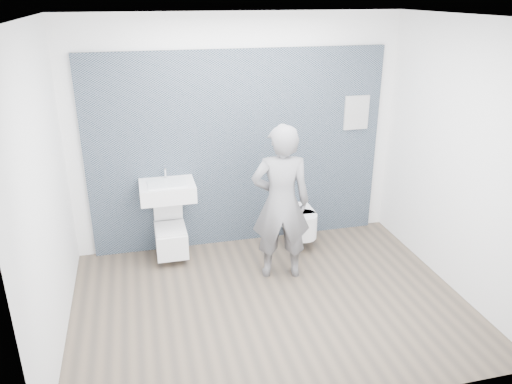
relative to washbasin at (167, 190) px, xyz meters
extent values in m
plane|color=brown|center=(0.90, -1.21, -0.87)|extent=(4.00, 4.00, 0.00)
plane|color=silver|center=(0.90, 0.29, 0.53)|extent=(4.00, 0.00, 4.00)
plane|color=silver|center=(0.90, -2.71, 0.53)|extent=(4.00, 0.00, 4.00)
plane|color=silver|center=(-1.10, -1.21, 0.53)|extent=(0.00, 3.00, 3.00)
plane|color=silver|center=(2.90, -1.21, 0.53)|extent=(0.00, 3.00, 3.00)
plane|color=white|center=(0.90, -1.21, 1.93)|extent=(4.00, 4.00, 0.00)
cube|color=black|center=(0.90, 0.26, -0.87)|extent=(3.60, 0.06, 2.40)
cube|color=white|center=(0.00, 0.00, -0.01)|extent=(0.63, 0.47, 0.19)
cube|color=silver|center=(0.00, -0.02, 0.08)|extent=(0.44, 0.31, 0.03)
cylinder|color=silver|center=(0.00, 0.17, 0.17)|extent=(0.02, 0.02, 0.16)
cylinder|color=silver|center=(0.00, 0.12, 0.23)|extent=(0.02, 0.10, 0.02)
cylinder|color=silver|center=(0.00, 0.21, -0.16)|extent=(0.04, 0.04, 0.13)
cube|color=white|center=(0.00, -0.03, -0.63)|extent=(0.36, 0.52, 0.30)
cylinder|color=silver|center=(0.00, -0.06, -0.49)|extent=(0.26, 0.26, 0.03)
cube|color=white|center=(0.00, -0.06, -0.46)|extent=(0.34, 0.42, 0.02)
cube|color=white|center=(0.00, 0.13, -0.27)|extent=(0.34, 0.12, 0.37)
cube|color=silver|center=(0.00, 0.20, -0.74)|extent=(0.09, 0.06, 0.08)
cube|color=white|center=(1.61, 0.03, -0.57)|extent=(0.34, 0.40, 0.29)
cylinder|color=white|center=(1.61, -0.17, -0.57)|extent=(0.34, 0.34, 0.29)
cube|color=white|center=(1.61, 0.01, -0.41)|extent=(0.33, 0.38, 0.03)
cylinder|color=white|center=(1.61, -0.19, -0.41)|extent=(0.33, 0.33, 0.03)
cube|color=silver|center=(1.61, 0.20, -0.67)|extent=(0.10, 0.06, 0.08)
cube|color=silver|center=(2.39, 0.22, -0.87)|extent=(0.32, 0.03, 0.42)
imported|color=#5D5E62|center=(1.16, -0.69, 0.01)|extent=(0.71, 0.53, 1.76)
camera|label=1|loc=(-0.29, -5.41, 2.13)|focal=35.00mm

